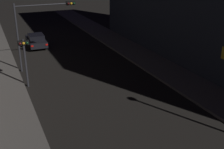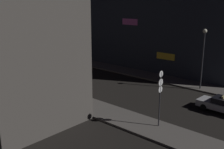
# 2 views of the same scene
# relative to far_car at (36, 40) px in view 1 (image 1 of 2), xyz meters

# --- Properties ---
(sidewalk_left) EXTENTS (3.28, 60.26, 0.17)m
(sidewalk_left) POSITION_rel_far_car_xyz_m (-4.48, -8.36, -0.65)
(sidewalk_left) COLOR #5B5651
(sidewalk_left) RESTS_ON ground_plane
(sidewalk_right) EXTENTS (3.28, 60.26, 0.17)m
(sidewalk_right) POSITION_rel_far_car_xyz_m (8.89, -8.36, -0.65)
(sidewalk_right) COLOR #5B5651
(sidewalk_right) RESTS_ON ground_plane
(far_car) EXTENTS (1.88, 4.48, 1.42)m
(far_car) POSITION_rel_far_car_xyz_m (0.00, 0.00, 0.00)
(far_car) COLOR black
(far_car) RESTS_ON ground_plane
(traffic_light_overhead) EXTENTS (5.17, 0.42, 5.81)m
(traffic_light_overhead) POSITION_rel_far_car_xyz_m (-0.67, -7.27, 3.47)
(traffic_light_overhead) COLOR #2D2D33
(traffic_light_overhead) RESTS_ON ground_plane
(traffic_light_left_kerb) EXTENTS (0.80, 0.42, 3.71)m
(traffic_light_left_kerb) POSITION_rel_far_car_xyz_m (-2.59, -10.81, 1.93)
(traffic_light_left_kerb) COLOR #2D2D33
(traffic_light_left_kerb) RESTS_ON ground_plane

